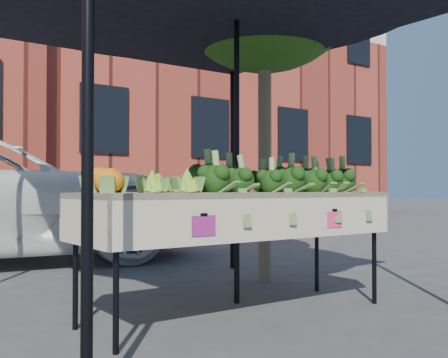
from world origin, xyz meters
TOP-DOWN VIEW (x-y plane):
  - ground at (0.00, 0.00)m, footprint 90.00×90.00m
  - table at (-0.09, -0.05)m, footprint 2.40×0.81m
  - canopy at (-0.21, 0.37)m, footprint 3.16×3.16m
  - broccoli_heap at (0.30, -0.03)m, footprint 1.61×0.58m
  - romanesco_cluster at (-0.75, -0.07)m, footprint 0.44×0.48m
  - cauliflower_pair at (-1.12, 0.01)m, footprint 0.24×0.44m
  - street_tree at (0.98, 0.92)m, footprint 1.88×1.88m
  - building_right at (7.00, 12.50)m, footprint 12.00×8.00m

SIDE VIEW (x-z plane):
  - ground at x=0.00m, z-range 0.00..0.00m
  - table at x=-0.09m, z-range 0.00..0.90m
  - cauliflower_pair at x=-1.12m, z-range 0.90..1.09m
  - romanesco_cluster at x=-0.75m, z-range 0.90..1.11m
  - broccoli_heap at x=0.30m, z-range 0.90..1.17m
  - canopy at x=-0.21m, z-range 0.00..2.74m
  - street_tree at x=0.98m, z-range 0.00..3.71m
  - building_right at x=7.00m, z-range 0.00..8.50m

